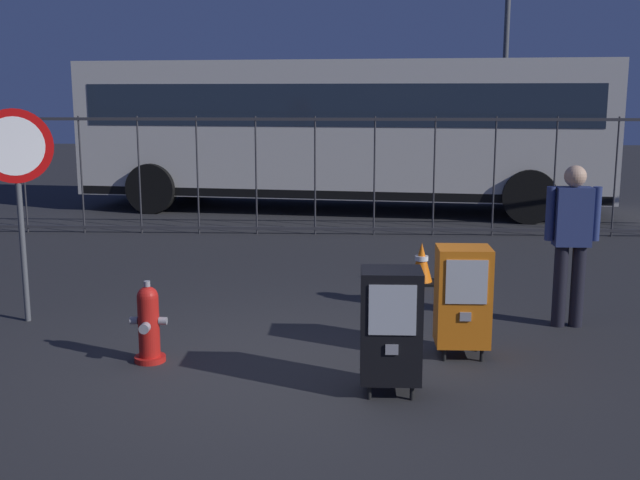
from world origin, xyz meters
The scene contains 10 objects.
ground_plane centered at (0.00, 0.00, 0.00)m, with size 60.00×60.00×0.00m, color #262628.
fire_hydrant centered at (-1.19, 0.01, 0.35)m, with size 0.33×0.32×0.75m.
newspaper_box_primary centered at (1.64, 0.27, 0.57)m, with size 0.48×0.42×1.02m.
newspaper_box_secondary centered at (0.94, -0.66, 0.57)m, with size 0.48×0.42×1.02m.
stop_sign centered at (-2.81, 1.19, 1.60)m, with size 0.71×0.31×2.23m.
pedestrian centered at (2.86, 1.26, 0.95)m, with size 0.55×0.22×1.67m.
traffic_cone centered at (1.51, 3.02, 0.26)m, with size 0.36×0.36×0.53m.
fence_barrier centered at (0.00, 6.45, 1.02)m, with size 18.03×0.04×2.00m.
bus_near centered at (0.42, 9.45, 1.71)m, with size 10.73×3.83×3.00m.
street_light_near_right centered at (4.54, 14.01, 4.63)m, with size 0.32×0.32×8.10m.
Camera 1 is at (0.62, -6.59, 2.38)m, focal length 43.58 mm.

